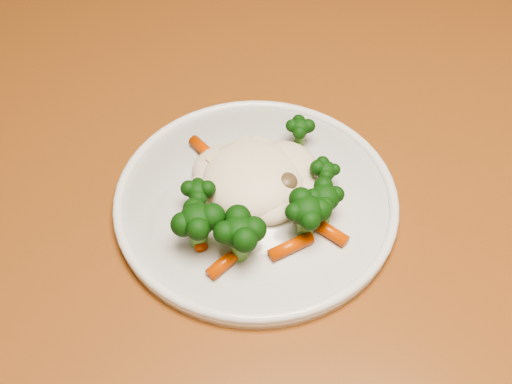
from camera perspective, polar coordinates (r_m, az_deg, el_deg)
dining_table at (r=0.75m, az=-6.19°, el=-1.86°), size 1.38×1.05×0.75m
plate at (r=0.63m, az=0.00°, el=-0.81°), size 0.28×0.28×0.01m
meal at (r=0.60m, az=0.13°, el=0.13°), size 0.17×0.18×0.05m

